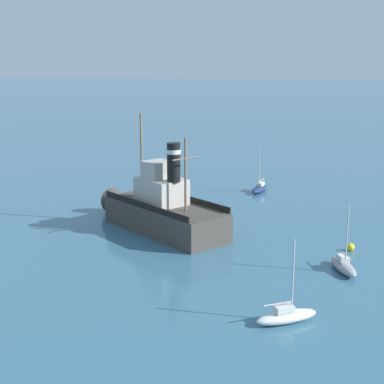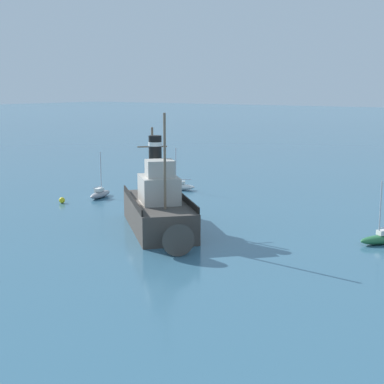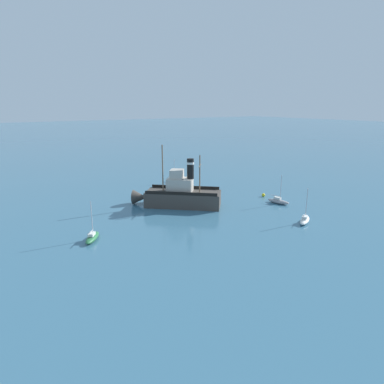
{
  "view_description": "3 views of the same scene",
  "coord_description": "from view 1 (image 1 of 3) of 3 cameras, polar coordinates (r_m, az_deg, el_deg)",
  "views": [
    {
      "loc": [
        -48.23,
        -8.19,
        14.92
      ],
      "look_at": [
        1.91,
        -1.32,
        2.92
      ],
      "focal_mm": 55.0,
      "sensor_mm": 36.0,
      "label": 1
    },
    {
      "loc": [
        36.94,
        30.8,
        11.9
      ],
      "look_at": [
        -1.39,
        3.67,
        3.42
      ],
      "focal_mm": 55.0,
      "sensor_mm": 36.0,
      "label": 2
    },
    {
      "loc": [
        -46.17,
        28.78,
        16.16
      ],
      "look_at": [
        -1.87,
        -0.41,
        2.44
      ],
      "focal_mm": 32.0,
      "sensor_mm": 36.0,
      "label": 3
    }
  ],
  "objects": [
    {
      "name": "ground_plane",
      "position": [
        51.14,
        -1.76,
        -3.62
      ],
      "size": [
        600.0,
        600.0,
        0.0
      ],
      "primitive_type": "plane",
      "color": "#38667F"
    },
    {
      "name": "sailboat_grey",
      "position": [
        42.78,
        14.47,
        -6.9
      ],
      "size": [
        3.96,
        2.05,
        4.9
      ],
      "color": "gray",
      "rests_on": "ground"
    },
    {
      "name": "old_tugboat",
      "position": [
        50.45,
        -3.04,
        -1.71
      ],
      "size": [
        12.1,
        13.0,
        9.9
      ],
      "color": "#423D38",
      "rests_on": "ground"
    },
    {
      "name": "mooring_buoy",
      "position": [
        47.18,
        15.12,
        -5.18
      ],
      "size": [
        0.62,
        0.62,
        0.62
      ],
      "primitive_type": "sphere",
      "color": "yellow",
      "rests_on": "ground"
    },
    {
      "name": "sailboat_white",
      "position": [
        34.4,
        9.14,
        -11.75
      ],
      "size": [
        2.8,
        3.86,
        4.9
      ],
      "color": "white",
      "rests_on": "ground"
    },
    {
      "name": "sailboat_navy",
      "position": [
        64.95,
        6.57,
        0.36
      ],
      "size": [
        3.95,
        2.22,
        4.9
      ],
      "color": "navy",
      "rests_on": "ground"
    }
  ]
}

